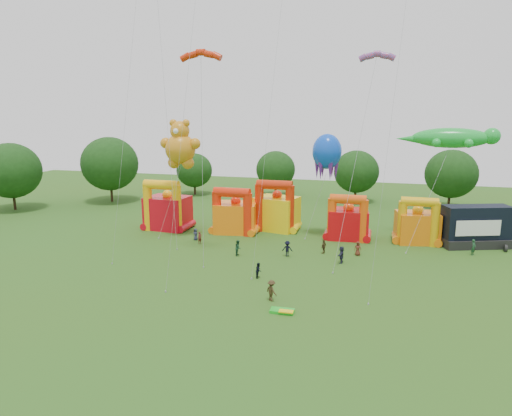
% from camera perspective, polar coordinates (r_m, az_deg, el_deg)
% --- Properties ---
extents(ground, '(160.00, 160.00, 0.00)m').
position_cam_1_polar(ground, '(37.87, -4.93, -13.87)').
color(ground, '#355919').
rests_on(ground, ground).
extents(tree_ring, '(119.98, 122.05, 12.07)m').
position_cam_1_polar(tree_ring, '(36.54, -6.46, -4.35)').
color(tree_ring, '#352314').
rests_on(tree_ring, ground).
extents(bouncy_castle_0, '(6.04, 4.99, 7.26)m').
position_cam_1_polar(bouncy_castle_0, '(66.29, -11.08, -0.26)').
color(bouncy_castle_0, red).
rests_on(bouncy_castle_0, ground).
extents(bouncy_castle_1, '(6.27, 5.32, 6.51)m').
position_cam_1_polar(bouncy_castle_1, '(63.26, -2.63, -0.89)').
color(bouncy_castle_1, orange).
rests_on(bouncy_castle_1, ground).
extents(bouncy_castle_2, '(6.40, 5.56, 7.32)m').
position_cam_1_polar(bouncy_castle_2, '(64.56, 2.57, -0.35)').
color(bouncy_castle_2, yellow).
rests_on(bouncy_castle_2, ground).
extents(bouncy_castle_3, '(5.47, 4.54, 6.14)m').
position_cam_1_polar(bouncy_castle_3, '(61.26, 11.41, -1.66)').
color(bouncy_castle_3, red).
rests_on(bouncy_castle_3, ground).
extents(bouncy_castle_4, '(5.68, 4.91, 6.14)m').
position_cam_1_polar(bouncy_castle_4, '(61.73, 19.50, -2.01)').
color(bouncy_castle_4, orange).
rests_on(bouncy_castle_4, ground).
extents(stage_trailer, '(8.66, 5.59, 5.21)m').
position_cam_1_polar(stage_trailer, '(62.75, 25.78, -2.14)').
color(stage_trailer, black).
rests_on(stage_trailer, ground).
extents(teddy_bear_kite, '(5.67, 3.91, 15.67)m').
position_cam_1_polar(teddy_bear_kite, '(60.33, -9.93, 4.98)').
color(teddy_bear_kite, orange).
rests_on(teddy_bear_kite, ground).
extents(gecko_kite, '(12.61, 11.20, 14.63)m').
position_cam_1_polar(gecko_kite, '(60.86, 21.17, 2.28)').
color(gecko_kite, green).
rests_on(gecko_kite, ground).
extents(octopus_kite, '(4.32, 4.00, 13.82)m').
position_cam_1_polar(octopus_kite, '(60.26, 8.31, 4.20)').
color(octopus_kite, blue).
rests_on(octopus_kite, ground).
extents(parafoil_kites, '(30.77, 12.49, 32.16)m').
position_cam_1_polar(parafoil_kites, '(53.68, -3.20, 9.19)').
color(parafoil_kites, red).
rests_on(parafoil_kites, ground).
extents(diamond_kites, '(30.24, 12.38, 33.99)m').
position_cam_1_polar(diamond_kites, '(44.85, -2.94, 11.11)').
color(diamond_kites, red).
rests_on(diamond_kites, ground).
extents(folded_kite_bundle, '(2.03, 1.16, 0.31)m').
position_cam_1_polar(folded_kite_bundle, '(39.14, 3.36, -12.73)').
color(folded_kite_bundle, green).
rests_on(folded_kite_bundle, ground).
extents(spectator_0, '(0.90, 0.75, 1.56)m').
position_cam_1_polar(spectator_0, '(60.24, -7.57, -3.28)').
color(spectator_0, '#262A3F').
rests_on(spectator_0, ground).
extents(spectator_1, '(0.62, 0.68, 1.57)m').
position_cam_1_polar(spectator_1, '(58.51, -7.04, -3.72)').
color(spectator_1, '#5D1F1A').
rests_on(spectator_1, ground).
extents(spectator_2, '(0.81, 0.98, 1.84)m').
position_cam_1_polar(spectator_2, '(53.44, -2.24, -4.99)').
color(spectator_2, '#193E26').
rests_on(spectator_2, ground).
extents(spectator_3, '(1.25, 0.78, 1.85)m').
position_cam_1_polar(spectator_3, '(53.16, 3.94, -5.10)').
color(spectator_3, black).
rests_on(spectator_3, ground).
extents(spectator_4, '(0.77, 1.07, 1.68)m').
position_cam_1_polar(spectator_4, '(54.72, 8.47, -4.80)').
color(spectator_4, '#47361C').
rests_on(spectator_4, ground).
extents(spectator_5, '(0.73, 1.83, 1.92)m').
position_cam_1_polar(spectator_5, '(51.66, 10.63, -5.75)').
color(spectator_5, '#212237').
rests_on(spectator_5, ground).
extents(spectator_6, '(0.86, 0.60, 1.69)m').
position_cam_1_polar(spectator_6, '(54.68, 12.61, -4.97)').
color(spectator_6, '#582719').
rests_on(spectator_6, ground).
extents(spectator_7, '(0.74, 0.83, 1.89)m').
position_cam_1_polar(spectator_7, '(59.31, 25.55, -4.44)').
color(spectator_7, '#1A4327').
rests_on(spectator_7, ground).
extents(spectator_8, '(0.60, 0.77, 1.58)m').
position_cam_1_polar(spectator_8, '(46.44, 0.34, -7.80)').
color(spectator_8, black).
rests_on(spectator_8, ground).
extents(spectator_9, '(1.42, 1.33, 1.93)m').
position_cam_1_polar(spectator_9, '(41.01, 1.95, -10.27)').
color(spectator_9, '#382A16').
rests_on(spectator_9, ground).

